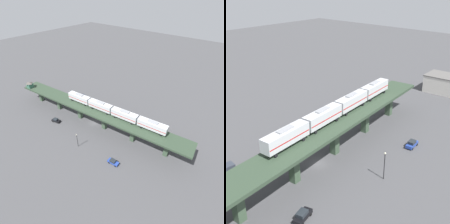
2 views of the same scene
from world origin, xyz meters
TOP-DOWN VIEW (x-y plane):
  - ground_plane at (0.00, 0.00)m, footprint 400.00×400.00m
  - elevated_viaduct at (0.02, -0.19)m, footprint 18.27×92.37m
  - subway_train at (-2.46, 9.72)m, footprint 8.17×49.81m
  - signal_hut at (6.98, -42.10)m, footprint 3.55×3.55m
  - street_car_blue at (12.64, 22.59)m, footprint 2.26×4.54m
  - street_car_black at (11.11, -15.35)m, footprint 2.92×4.72m
  - delivery_truck at (-11.88, -19.50)m, footprint 2.91×7.37m
  - street_lamp at (15.18, 5.53)m, footprint 0.44×0.44m

SIDE VIEW (x-z plane):
  - ground_plane at x=0.00m, z-range 0.00..0.00m
  - street_car_blue at x=12.64m, z-range -0.01..1.88m
  - street_car_black at x=11.11m, z-range -0.01..1.88m
  - delivery_truck at x=-11.88m, z-range 0.16..3.36m
  - street_lamp at x=15.18m, z-range 0.64..7.58m
  - elevated_viaduct at x=0.02m, z-range 3.03..11.56m
  - signal_hut at x=6.98m, z-range 8.63..12.03m
  - subway_train at x=-2.46m, z-range 8.85..13.30m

